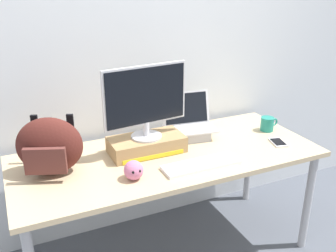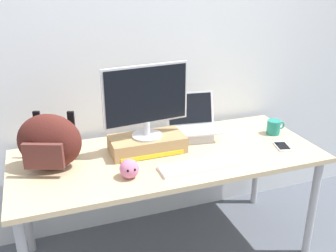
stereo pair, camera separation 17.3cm
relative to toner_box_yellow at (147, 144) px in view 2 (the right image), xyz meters
name	(u,v)px [view 2 (the right image)]	position (x,y,z in m)	size (l,w,h in m)	color
ground_plane	(168,251)	(0.10, -0.08, -0.77)	(20.00, 20.00, 0.00)	#515660
back_wall	(143,43)	(0.10, 0.40, 0.53)	(7.00, 0.10, 2.60)	silver
desk	(168,164)	(0.10, -0.08, -0.11)	(1.82, 0.76, 0.72)	tan
toner_box_yellow	(147,144)	(0.00, 0.00, 0.00)	(0.44, 0.22, 0.10)	#A88456
desktop_monitor	(146,100)	(0.00, 0.00, 0.28)	(0.52, 0.18, 0.43)	silver
open_laptop	(192,129)	(0.34, 0.09, 0.01)	(0.35, 0.27, 0.29)	#ADADB2
external_keyboard	(199,166)	(0.21, -0.30, -0.04)	(0.45, 0.14, 0.02)	white
messenger_backpack	(49,142)	(-0.56, -0.02, 0.11)	(0.40, 0.32, 0.31)	#4C1E19
coffee_mug	(274,127)	(0.87, -0.03, 0.00)	(0.13, 0.09, 0.09)	#1E7F70
cell_phone	(282,146)	(0.80, -0.23, -0.04)	(0.11, 0.15, 0.01)	silver
plush_toy	(129,169)	(-0.18, -0.28, 0.00)	(0.10, 0.10, 0.10)	#CC7099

